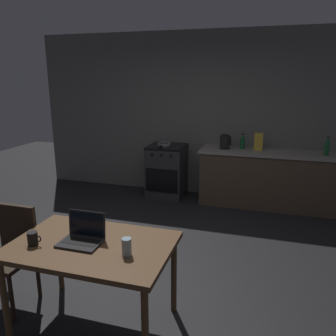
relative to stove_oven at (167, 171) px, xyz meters
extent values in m
plane|color=black|center=(0.48, -2.28, -0.44)|extent=(12.00, 12.00, 0.00)
cube|color=slate|center=(0.78, 0.35, 0.92)|extent=(6.40, 0.10, 2.73)
cube|color=#4C3D2D|center=(1.67, 0.00, -0.02)|extent=(2.10, 0.60, 0.84)
cube|color=gray|center=(1.67, 0.00, 0.42)|extent=(2.16, 0.64, 0.04)
cube|color=#2D2D30|center=(0.00, 0.00, -0.02)|extent=(0.60, 0.60, 0.84)
cube|color=black|center=(0.00, 0.00, 0.42)|extent=(0.60, 0.60, 0.04)
cube|color=black|center=(0.00, -0.30, -0.09)|extent=(0.54, 0.01, 0.39)
cylinder|color=black|center=(-0.16, -0.31, 0.34)|extent=(0.04, 0.02, 0.04)
cylinder|color=black|center=(0.00, -0.31, 0.34)|extent=(0.04, 0.02, 0.04)
cylinder|color=black|center=(0.16, -0.31, 0.34)|extent=(0.04, 0.02, 0.04)
cube|color=brown|center=(0.37, -3.22, 0.27)|extent=(1.25, 0.82, 0.04)
cylinder|color=brown|center=(-0.20, -3.57, -0.09)|extent=(0.05, 0.05, 0.69)
cylinder|color=brown|center=(0.93, -3.57, -0.09)|extent=(0.05, 0.05, 0.69)
cylinder|color=brown|center=(-0.20, -2.86, -0.09)|extent=(0.05, 0.05, 0.69)
cylinder|color=brown|center=(0.93, -2.86, -0.09)|extent=(0.05, 0.05, 0.69)
cube|color=#2D2116|center=(-0.48, -3.21, 0.01)|extent=(0.40, 0.40, 0.04)
cube|color=#2D2116|center=(-0.48, -3.03, 0.24)|extent=(0.38, 0.04, 0.42)
cylinder|color=#2D2116|center=(-0.31, -3.38, -0.23)|extent=(0.04, 0.04, 0.43)
cylinder|color=#2D2116|center=(-0.65, -3.04, -0.23)|extent=(0.04, 0.04, 0.43)
cylinder|color=#2D2116|center=(-0.31, -3.04, -0.23)|extent=(0.04, 0.04, 0.43)
cube|color=#232326|center=(0.29, -3.26, 0.30)|extent=(0.32, 0.22, 0.02)
cube|color=black|center=(0.29, -3.24, 0.31)|extent=(0.28, 0.12, 0.00)
cube|color=#232326|center=(0.29, -3.14, 0.42)|extent=(0.32, 0.02, 0.21)
cube|color=black|center=(0.29, -3.14, 0.42)|extent=(0.29, 0.02, 0.18)
cylinder|color=black|center=(0.96, 0.00, 0.45)|extent=(0.16, 0.16, 0.02)
cylinder|color=black|center=(0.96, 0.00, 0.56)|extent=(0.15, 0.15, 0.20)
cylinder|color=black|center=(0.96, 0.00, 0.67)|extent=(0.09, 0.09, 0.02)
cube|color=black|center=(1.05, 0.00, 0.57)|extent=(0.02, 0.02, 0.14)
cylinder|color=#19592D|center=(2.44, -0.05, 0.54)|extent=(0.07, 0.07, 0.20)
cone|color=#19592D|center=(2.44, -0.05, 0.67)|extent=(0.07, 0.07, 0.06)
cylinder|color=black|center=(2.44, -0.05, 0.71)|extent=(0.03, 0.03, 0.02)
cylinder|color=gray|center=(-0.05, -0.02, 0.45)|extent=(0.22, 0.22, 0.01)
torus|color=gray|center=(-0.05, -0.02, 0.48)|extent=(0.23, 0.23, 0.02)
cylinder|color=black|center=(-0.05, -0.22, 0.46)|extent=(0.02, 0.18, 0.02)
cylinder|color=black|center=(-0.06, -3.36, 0.34)|extent=(0.08, 0.08, 0.10)
torus|color=black|center=(-0.01, -3.36, 0.35)|extent=(0.05, 0.01, 0.05)
cylinder|color=#99B7C6|center=(0.70, -3.30, 0.36)|extent=(0.07, 0.07, 0.13)
cube|color=gold|center=(1.48, 0.02, 0.58)|extent=(0.13, 0.05, 0.27)
cylinder|color=#19592D|center=(1.23, 0.08, 0.52)|extent=(0.08, 0.08, 0.16)
cone|color=#19592D|center=(1.23, 0.08, 0.63)|extent=(0.08, 0.08, 0.06)
cylinder|color=black|center=(1.23, 0.08, 0.67)|extent=(0.03, 0.03, 0.02)
camera|label=1|loc=(1.61, -5.33, 1.53)|focal=36.21mm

